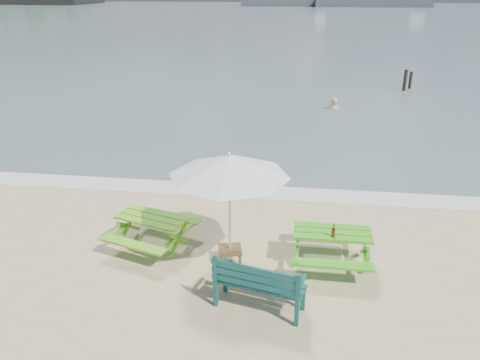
# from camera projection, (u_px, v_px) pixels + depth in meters

# --- Properties ---
(sea) EXTENTS (300.00, 300.00, 0.00)m
(sea) POSITION_uv_depth(u_px,v_px,m) (299.00, 16.00, 86.18)
(sea) COLOR slate
(sea) RESTS_ON ground
(foam_strip) EXTENTS (22.00, 0.90, 0.01)m
(foam_strip) POSITION_uv_depth(u_px,v_px,m) (242.00, 191.00, 12.59)
(foam_strip) COLOR silver
(foam_strip) RESTS_ON ground
(picnic_table_left) EXTENTS (1.88, 1.99, 0.70)m
(picnic_table_left) POSITION_uv_depth(u_px,v_px,m) (153.00, 232.00, 9.82)
(picnic_table_left) COLOR #60AF1A
(picnic_table_left) RESTS_ON ground
(picnic_table_right) EXTENTS (1.51, 1.68, 0.72)m
(picnic_table_right) POSITION_uv_depth(u_px,v_px,m) (331.00, 248.00, 9.21)
(picnic_table_right) COLOR #3AA018
(picnic_table_right) RESTS_ON ground
(park_bench) EXTENTS (1.61, 0.86, 0.94)m
(park_bench) POSITION_uv_depth(u_px,v_px,m) (259.00, 293.00, 7.94)
(park_bench) COLOR #0F3F3D
(park_bench) RESTS_ON ground
(side_table) EXTENTS (0.55, 0.55, 0.30)m
(side_table) POSITION_uv_depth(u_px,v_px,m) (230.00, 255.00, 9.33)
(side_table) COLOR brown
(side_table) RESTS_ON ground
(patio_umbrella) EXTENTS (2.75, 2.75, 2.27)m
(patio_umbrella) POSITION_uv_depth(u_px,v_px,m) (229.00, 166.00, 8.60)
(patio_umbrella) COLOR silver
(patio_umbrella) RESTS_ON ground
(beer_bottle) EXTENTS (0.07, 0.07, 0.26)m
(beer_bottle) POSITION_uv_depth(u_px,v_px,m) (333.00, 233.00, 8.84)
(beer_bottle) COLOR brown
(beer_bottle) RESTS_ON picnic_table_right
(swimmer) EXTENTS (0.66, 0.45, 1.76)m
(swimmer) POSITION_uv_depth(u_px,v_px,m) (333.00, 117.00, 21.11)
(swimmer) COLOR tan
(swimmer) RESTS_ON ground
(mooring_pilings) EXTENTS (0.57, 0.77, 1.31)m
(mooring_pilings) POSITION_uv_depth(u_px,v_px,m) (407.00, 82.00, 24.76)
(mooring_pilings) COLOR black
(mooring_pilings) RESTS_ON ground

